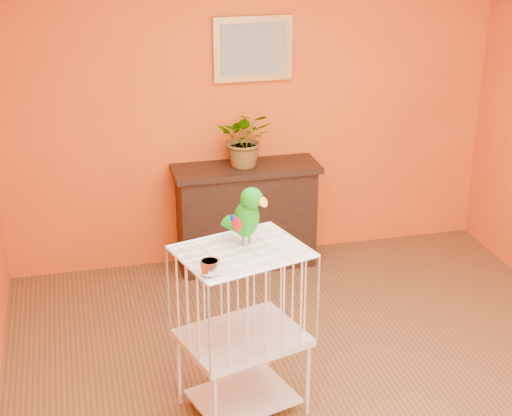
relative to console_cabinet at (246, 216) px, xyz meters
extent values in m
plane|color=brown|center=(0.10, -2.04, -0.43)|extent=(4.50, 4.50, 0.00)
plane|color=#E25315|center=(0.10, 0.21, 0.87)|extent=(4.00, 0.00, 4.00)
cube|color=black|center=(0.00, 0.00, -0.02)|extent=(1.09, 0.36, 0.82)
cube|color=black|center=(0.00, 0.00, 0.41)|extent=(1.16, 0.42, 0.05)
cube|color=black|center=(0.00, -0.16, -0.02)|extent=(0.76, 0.02, 0.41)
cube|color=maroon|center=(-0.23, -0.04, -0.11)|extent=(0.05, 0.16, 0.25)
cube|color=#364B25|center=(-0.15, -0.04, -0.11)|extent=(0.05, 0.16, 0.25)
cube|color=maroon|center=(-0.07, -0.04, -0.11)|extent=(0.05, 0.16, 0.25)
cube|color=#364B25|center=(0.02, -0.04, -0.11)|extent=(0.05, 0.16, 0.25)
cube|color=maroon|center=(0.11, -0.04, -0.11)|extent=(0.05, 0.16, 0.25)
imported|color=#26722D|center=(0.00, -0.06, 0.61)|extent=(0.52, 0.55, 0.35)
cube|color=#B78C41|center=(0.10, 0.18, 1.32)|extent=(0.62, 0.03, 0.50)
cube|color=gray|center=(0.10, 0.16, 1.32)|extent=(0.52, 0.01, 0.40)
cube|color=silver|center=(-0.46, -1.88, -0.35)|extent=(0.68, 0.59, 0.02)
cube|color=silver|center=(-0.46, -1.88, 0.06)|extent=(0.80, 0.69, 0.04)
cube|color=silver|center=(-0.46, -1.88, 0.61)|extent=(0.80, 0.69, 0.01)
cylinder|color=silver|center=(-0.69, -2.19, -0.20)|extent=(0.03, 0.03, 0.47)
cylinder|color=silver|center=(-0.10, -2.02, -0.20)|extent=(0.03, 0.03, 0.47)
cylinder|color=silver|center=(-0.82, -1.74, -0.20)|extent=(0.03, 0.03, 0.47)
cylinder|color=silver|center=(-0.23, -1.56, -0.20)|extent=(0.03, 0.03, 0.47)
cylinder|color=silver|center=(-0.68, -2.11, 0.66)|extent=(0.10, 0.10, 0.07)
cylinder|color=#59544C|center=(-0.44, -1.81, 0.64)|extent=(0.02, 0.02, 0.05)
cylinder|color=#59544C|center=(-0.39, -1.78, 0.64)|extent=(0.02, 0.02, 0.05)
ellipsoid|color=#179409|center=(-0.41, -1.80, 0.77)|extent=(0.22, 0.23, 0.25)
ellipsoid|color=#179409|center=(-0.39, -1.83, 0.90)|extent=(0.17, 0.18, 0.12)
cone|color=orange|center=(-0.36, -1.87, 0.89)|extent=(0.09, 0.10, 0.08)
cone|color=black|center=(-0.36, -1.86, 0.87)|extent=(0.04, 0.04, 0.03)
sphere|color=black|center=(-0.41, -1.87, 0.92)|extent=(0.02, 0.02, 0.02)
sphere|color=black|center=(-0.34, -1.82, 0.92)|extent=(0.02, 0.02, 0.02)
ellipsoid|color=#A50C0C|center=(-0.48, -1.83, 0.76)|extent=(0.07, 0.08, 0.09)
ellipsoid|color=navy|center=(-0.37, -1.75, 0.76)|extent=(0.07, 0.08, 0.09)
cone|color=#179409|center=(-0.46, -1.73, 0.69)|extent=(0.17, 0.19, 0.14)
camera|label=1|loc=(-1.31, -5.68, 2.49)|focal=55.00mm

